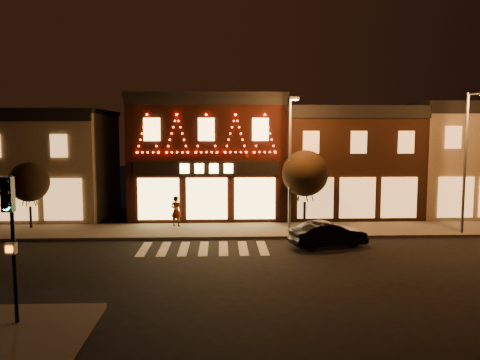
{
  "coord_description": "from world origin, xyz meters",
  "views": [
    {
      "loc": [
        0.91,
        -20.12,
        6.04
      ],
      "look_at": [
        1.84,
        4.0,
        3.49
      ],
      "focal_mm": 36.37,
      "sensor_mm": 36.0,
      "label": 1
    }
  ],
  "objects": [
    {
      "name": "streetlamp_right",
      "position": [
        14.64,
        6.4,
        4.78
      ],
      "size": [
        0.5,
        1.8,
        7.88
      ],
      "rotation": [
        0.0,
        0.0,
        -0.04
      ],
      "color": "#59595E",
      "rests_on": "sidewalk_far"
    },
    {
      "name": "building_pulp",
      "position": [
        0.0,
        13.98,
        4.16
      ],
      "size": [
        10.2,
        8.34,
        8.3
      ],
      "color": "black",
      "rests_on": "ground"
    },
    {
      "name": "ground",
      "position": [
        0.0,
        0.0,
        0.0
      ],
      "size": [
        120.0,
        120.0,
        0.0
      ],
      "primitive_type": "plane",
      "color": "black",
      "rests_on": "ground"
    },
    {
      "name": "dark_sedan",
      "position": [
        6.38,
        4.14,
        0.65
      ],
      "size": [
        4.18,
        2.35,
        1.31
      ],
      "primitive_type": "imported",
      "rotation": [
        0.0,
        0.0,
        1.83
      ],
      "color": "black",
      "rests_on": "ground"
    },
    {
      "name": "building_right_a",
      "position": [
        9.5,
        13.99,
        3.76
      ],
      "size": [
        9.2,
        8.28,
        7.5
      ],
      "color": "#321B11",
      "rests_on": "ground"
    },
    {
      "name": "traffic_signal_near",
      "position": [
        -5.36,
        -5.68,
        3.34
      ],
      "size": [
        0.32,
        0.46,
        4.52
      ],
      "rotation": [
        0.0,
        0.0,
        -0.01
      ],
      "color": "black",
      "rests_on": "sidewalk_near"
    },
    {
      "name": "building_left",
      "position": [
        -13.0,
        13.99,
        3.66
      ],
      "size": [
        12.2,
        8.28,
        7.3
      ],
      "color": "#726451",
      "rests_on": "ground"
    },
    {
      "name": "sidewalk_far",
      "position": [
        2.0,
        8.0,
        0.07
      ],
      "size": [
        44.0,
        4.0,
        0.15
      ],
      "primitive_type": "cube",
      "color": "#47423D",
      "rests_on": "ground"
    },
    {
      "name": "building_right_b",
      "position": [
        18.5,
        13.99,
        3.91
      ],
      "size": [
        9.2,
        8.28,
        7.8
      ],
      "color": "#726451",
      "rests_on": "ground"
    },
    {
      "name": "tree_left",
      "position": [
        -10.48,
        8.92,
        2.9
      ],
      "size": [
        2.35,
        2.35,
        3.93
      ],
      "rotation": [
        0.0,
        0.0,
        -0.14
      ],
      "color": "black",
      "rests_on": "sidewalk_far"
    },
    {
      "name": "streetlamp_mid",
      "position": [
        4.93,
        7.94,
        4.67
      ],
      "size": [
        0.48,
        1.76,
        7.71
      ],
      "rotation": [
        0.0,
        0.0,
        -0.01
      ],
      "color": "#59595E",
      "rests_on": "sidewalk_far"
    },
    {
      "name": "tree_right",
      "position": [
        5.91,
        8.58,
        3.39
      ],
      "size": [
        2.77,
        2.77,
        4.62
      ],
      "rotation": [
        0.0,
        0.0,
        0.13
      ],
      "color": "black",
      "rests_on": "sidewalk_far"
    },
    {
      "name": "pedestrian",
      "position": [
        -1.85,
        9.1,
        1.07
      ],
      "size": [
        0.78,
        0.65,
        1.84
      ],
      "primitive_type": "imported",
      "rotation": [
        0.0,
        0.0,
        2.79
      ],
      "color": "gray",
      "rests_on": "sidewalk_far"
    }
  ]
}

